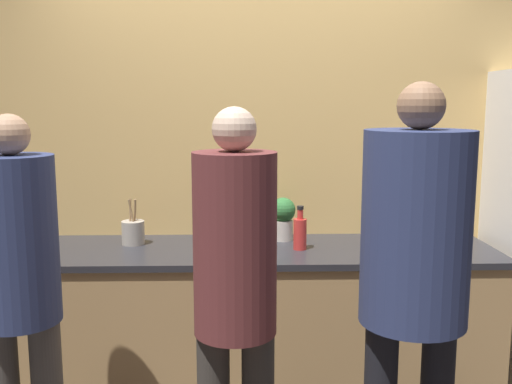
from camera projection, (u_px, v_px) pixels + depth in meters
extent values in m
cube|color=#E0B266|center=(254.00, 167.00, 3.47)|extent=(5.20, 0.06, 2.60)
cube|color=tan|center=(255.00, 325.00, 3.26)|extent=(2.64, 0.69, 0.85)
cube|color=#28282D|center=(255.00, 250.00, 3.19)|extent=(2.67, 0.72, 0.03)
cylinder|color=navy|center=(16.00, 240.00, 2.31)|extent=(0.33, 0.33, 0.69)
sphere|color=tan|center=(9.00, 134.00, 2.24)|extent=(0.16, 0.16, 0.16)
cylinder|color=brown|center=(235.00, 244.00, 2.16)|extent=(0.32, 0.32, 0.70)
sphere|color=beige|center=(234.00, 129.00, 2.10)|extent=(0.17, 0.17, 0.17)
cylinder|color=navy|center=(416.00, 228.00, 2.15)|extent=(0.41, 0.41, 0.74)
sphere|color=#936B4C|center=(421.00, 106.00, 2.08)|extent=(0.18, 0.18, 0.18)
cylinder|color=#4C3323|center=(244.00, 240.00, 3.18)|extent=(0.34, 0.34, 0.08)
ellipsoid|color=#99BC38|center=(251.00, 230.00, 3.18)|extent=(0.15, 0.12, 0.04)
cylinder|color=#ADA393|center=(133.00, 233.00, 3.25)|extent=(0.13, 0.13, 0.13)
cylinder|color=#99754C|center=(130.00, 217.00, 3.23)|extent=(0.01, 0.05, 0.20)
cylinder|color=#99754C|center=(135.00, 217.00, 3.24)|extent=(0.03, 0.04, 0.20)
cylinder|color=#99754C|center=(132.00, 217.00, 3.22)|extent=(0.04, 0.01, 0.20)
cylinder|color=#236033|center=(402.00, 225.00, 3.40)|extent=(0.08, 0.08, 0.16)
cylinder|color=#236033|center=(403.00, 207.00, 3.38)|extent=(0.03, 0.03, 0.05)
cylinder|color=black|center=(403.00, 201.00, 3.38)|extent=(0.04, 0.04, 0.02)
cylinder|color=silver|center=(28.00, 239.00, 3.05)|extent=(0.06, 0.06, 0.16)
cylinder|color=silver|center=(27.00, 220.00, 3.03)|extent=(0.03, 0.03, 0.05)
cylinder|color=black|center=(26.00, 214.00, 3.03)|extent=(0.03, 0.03, 0.02)
cylinder|color=red|center=(300.00, 234.00, 3.13)|extent=(0.07, 0.07, 0.17)
cylinder|color=red|center=(300.00, 214.00, 3.11)|extent=(0.03, 0.03, 0.05)
cylinder|color=black|center=(300.00, 208.00, 3.11)|extent=(0.04, 0.04, 0.02)
cylinder|color=#28282D|center=(375.00, 238.00, 3.18)|extent=(0.07, 0.07, 0.10)
cylinder|color=beige|center=(283.00, 230.00, 3.35)|extent=(0.12, 0.12, 0.12)
sphere|color=#2D6B33|center=(283.00, 210.00, 3.33)|extent=(0.15, 0.15, 0.15)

